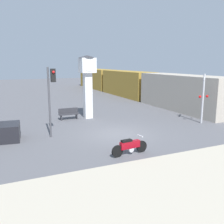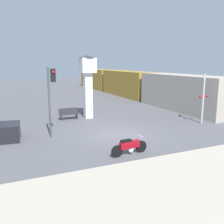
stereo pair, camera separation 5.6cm
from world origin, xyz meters
name	(u,v)px [view 1 (the left image)]	position (x,y,z in m)	size (l,w,h in m)	color
ground_plane	(118,134)	(0.00, 0.00, 0.00)	(120.00, 120.00, 0.00)	#56565B
sidewalk_strip	(204,184)	(0.00, -7.58, 0.05)	(36.00, 6.00, 0.10)	#B2A893
motorcycle	(130,146)	(-1.03, -3.59, 0.44)	(2.06, 0.45, 0.91)	black
clock_tower	(87,77)	(-0.18, 5.37, 3.41)	(1.42, 1.42, 5.14)	white
freight_train	(127,83)	(9.47, 16.81, 1.70)	(2.80, 34.51, 3.40)	#ADA393
traffic_light	(51,90)	(-3.93, 1.11, 2.96)	(0.50, 0.35, 4.31)	#47474C
railroad_crossing_signal	(203,97)	(7.16, 0.06, 2.05)	(0.90, 0.82, 3.75)	#B7B7BC
bench	(69,114)	(-1.81, 5.48, 0.49)	(1.60, 0.44, 0.92)	#2D2D33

